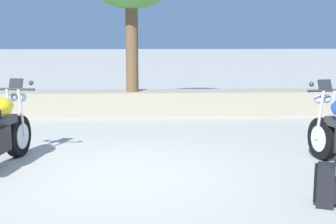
# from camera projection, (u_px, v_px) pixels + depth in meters

# --- Properties ---
(ground_plane) EXTENTS (120.00, 120.00, 0.00)m
(ground_plane) POSITION_uv_depth(u_px,v_px,m) (117.00, 177.00, 5.97)
(ground_plane) COLOR #A3A099
(stone_wall) EXTENTS (36.00, 0.80, 0.55)m
(stone_wall) POSITION_uv_depth(u_px,v_px,m) (130.00, 103.00, 10.66)
(stone_wall) COLOR gray
(stone_wall) RESTS_ON ground
(rider_backpack) EXTENTS (0.33, 0.35, 0.47)m
(rider_backpack) POSITION_uv_depth(u_px,v_px,m) (326.00, 183.00, 4.95)
(rider_backpack) COLOR black
(rider_backpack) RESTS_ON ground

